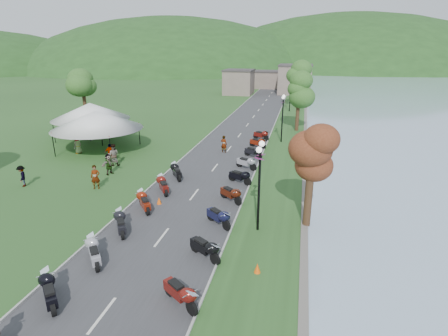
# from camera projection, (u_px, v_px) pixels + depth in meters

# --- Properties ---
(road) EXTENTS (7.00, 120.00, 0.02)m
(road) POSITION_uv_depth(u_px,v_px,m) (239.00, 135.00, 41.17)
(road) COLOR #3C3C3F
(road) RESTS_ON ground
(hills_backdrop) EXTENTS (360.00, 120.00, 76.00)m
(hills_backdrop) POSITION_uv_depth(u_px,v_px,m) (292.00, 67.00, 188.75)
(hills_backdrop) COLOR #285621
(hills_backdrop) RESTS_ON ground
(far_building) EXTENTS (18.00, 16.00, 5.00)m
(far_building) POSITION_uv_depth(u_px,v_px,m) (265.00, 80.00, 82.27)
(far_building) COLOR gray
(far_building) RESTS_ON ground
(moto_row_left) EXTENTS (2.60, 34.59, 1.10)m
(moto_row_left) POSITION_uv_depth(u_px,v_px,m) (23.00, 319.00, 12.58)
(moto_row_left) COLOR #331411
(moto_row_left) RESTS_ON ground
(moto_row_right) EXTENTS (2.60, 36.50, 1.10)m
(moto_row_right) POSITION_uv_depth(u_px,v_px,m) (231.00, 194.00, 23.33)
(moto_row_right) COLOR #331411
(moto_row_right) RESTS_ON ground
(vendor_tent_main) EXTENTS (5.89, 5.89, 4.00)m
(vendor_tent_main) POSITION_uv_depth(u_px,v_px,m) (98.00, 131.00, 34.61)
(vendor_tent_main) COLOR white
(vendor_tent_main) RESTS_ON ground
(vendor_tent_side) EXTENTS (5.67, 5.67, 4.00)m
(vendor_tent_side) POSITION_uv_depth(u_px,v_px,m) (92.00, 121.00, 39.34)
(vendor_tent_side) COLOR white
(vendor_tent_side) RESTS_ON ground
(tree_lakeside) EXTENTS (2.34, 2.34, 6.50)m
(tree_lakeside) POSITION_uv_depth(u_px,v_px,m) (311.00, 173.00, 19.33)
(tree_lakeside) COLOR #3C722A
(tree_lakeside) RESTS_ON ground
(pedestrian_a) EXTENTS (0.79, 0.68, 1.81)m
(pedestrian_a) POSITION_uv_depth(u_px,v_px,m) (97.00, 189.00, 25.62)
(pedestrian_a) COLOR slate
(pedestrian_a) RESTS_ON ground
(pedestrian_b) EXTENTS (1.06, 0.78, 1.95)m
(pedestrian_b) POSITION_uv_depth(u_px,v_px,m) (115.00, 165.00, 30.66)
(pedestrian_b) COLOR slate
(pedestrian_b) RESTS_ON ground
(pedestrian_c) EXTENTS (0.93, 1.10, 1.61)m
(pedestrian_c) POSITION_uv_depth(u_px,v_px,m) (24.00, 186.00, 26.08)
(pedestrian_c) COLOR slate
(pedestrian_c) RESTS_ON ground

